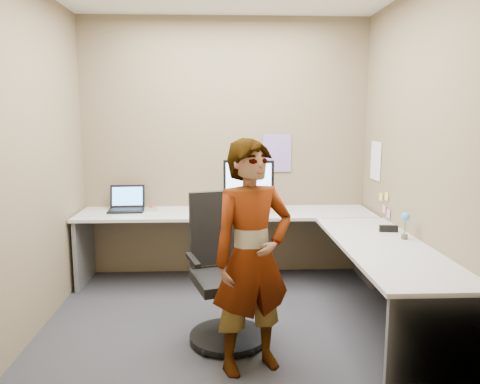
{
  "coord_description": "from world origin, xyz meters",
  "views": [
    {
      "loc": [
        -0.05,
        -3.67,
        1.68
      ],
      "look_at": [
        0.11,
        0.25,
        1.05
      ],
      "focal_mm": 35.0,
      "sensor_mm": 36.0,
      "label": 1
    }
  ],
  "objects_px": {
    "desk": "(275,240)",
    "office_chair": "(225,282)",
    "monitor": "(249,180)",
    "person": "(252,257)"
  },
  "relations": [
    {
      "from": "desk",
      "to": "office_chair",
      "type": "distance_m",
      "value": 0.83
    },
    {
      "from": "desk",
      "to": "monitor",
      "type": "xyz_separation_m",
      "value": [
        -0.21,
        0.48,
        0.48
      ]
    },
    {
      "from": "desk",
      "to": "person",
      "type": "relative_size",
      "value": 1.92
    },
    {
      "from": "monitor",
      "to": "person",
      "type": "xyz_separation_m",
      "value": [
        -0.07,
        -1.59,
        -0.3
      ]
    },
    {
      "from": "office_chair",
      "to": "desk",
      "type": "bearing_deg",
      "value": 39.58
    },
    {
      "from": "office_chair",
      "to": "monitor",
      "type": "bearing_deg",
      "value": 61.73
    },
    {
      "from": "desk",
      "to": "monitor",
      "type": "bearing_deg",
      "value": 114.08
    },
    {
      "from": "monitor",
      "to": "office_chair",
      "type": "bearing_deg",
      "value": -93.38
    },
    {
      "from": "desk",
      "to": "office_chair",
      "type": "relative_size",
      "value": 2.71
    },
    {
      "from": "monitor",
      "to": "office_chair",
      "type": "xyz_separation_m",
      "value": [
        -0.24,
        -1.15,
        -0.62
      ]
    }
  ]
}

